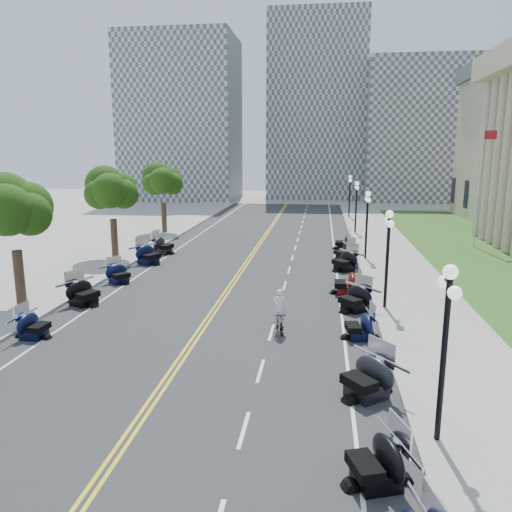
{
  "coord_description": "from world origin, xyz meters",
  "views": [
    {
      "loc": [
        5.26,
        -20.98,
        7.95
      ],
      "look_at": [
        1.6,
        6.94,
        2.0
      ],
      "focal_mm": 35.0,
      "sensor_mm": 36.0,
      "label": 1
    }
  ],
  "objects_px": {
    "flagpole": "(479,188)",
    "cyclist_rider": "(280,294)",
    "motorcycle_n_3": "(377,459)",
    "bicycle": "(279,322)"
  },
  "relations": [
    {
      "from": "flagpole",
      "to": "bicycle",
      "type": "relative_size",
      "value": 6.23
    },
    {
      "from": "flagpole",
      "to": "cyclist_rider",
      "type": "distance_m",
      "value": 26.45
    },
    {
      "from": "flagpole",
      "to": "cyclist_rider",
      "type": "bearing_deg",
      "value": -123.41
    },
    {
      "from": "bicycle",
      "to": "cyclist_rider",
      "type": "relative_size",
      "value": 0.98
    },
    {
      "from": "cyclist_rider",
      "to": "motorcycle_n_3",
      "type": "bearing_deg",
      "value": 107.68
    },
    {
      "from": "motorcycle_n_3",
      "to": "bicycle",
      "type": "xyz_separation_m",
      "value": [
        -3.21,
        10.06,
        -0.2
      ]
    },
    {
      "from": "motorcycle_n_3",
      "to": "bicycle",
      "type": "distance_m",
      "value": 10.56
    },
    {
      "from": "flagpole",
      "to": "motorcycle_n_3",
      "type": "bearing_deg",
      "value": -109.38
    },
    {
      "from": "bicycle",
      "to": "cyclist_rider",
      "type": "height_order",
      "value": "cyclist_rider"
    },
    {
      "from": "motorcycle_n_3",
      "to": "bicycle",
      "type": "height_order",
      "value": "motorcycle_n_3"
    }
  ]
}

